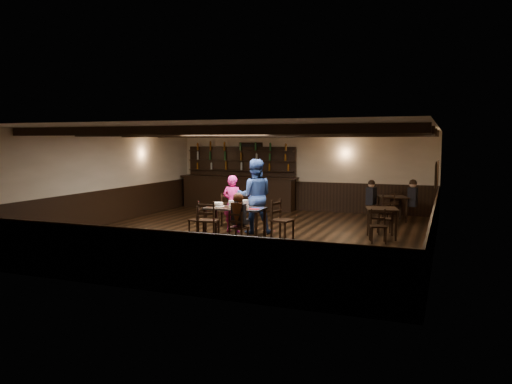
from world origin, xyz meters
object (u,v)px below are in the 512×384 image
(woman_pink, at_px, (233,204))
(man_blue, at_px, (255,196))
(chair_near_left, at_px, (207,218))
(chair_near_right, at_px, (237,225))
(bar_counter, at_px, (239,188))
(cake, at_px, (218,205))
(dining_table, at_px, (235,211))

(woman_pink, bearing_deg, man_blue, -173.94)
(chair_near_left, bearing_deg, chair_near_right, -11.86)
(chair_near_left, distance_m, man_blue, 1.60)
(bar_counter, bearing_deg, woman_pink, -68.93)
(chair_near_left, height_order, chair_near_right, chair_near_left)
(chair_near_right, distance_m, cake, 1.31)
(chair_near_right, bearing_deg, dining_table, 116.59)
(dining_table, xyz_separation_m, chair_near_right, (0.42, -0.84, -0.20))
(woman_pink, height_order, bar_counter, bar_counter)
(woman_pink, bearing_deg, bar_counter, -67.58)
(cake, bearing_deg, woman_pink, 78.88)
(cake, bearing_deg, chair_near_left, -85.54)
(dining_table, xyz_separation_m, cake, (-0.49, 0.04, 0.13))
(woman_pink, bearing_deg, chair_near_left, 88.32)
(chair_near_left, relative_size, cake, 3.01)
(dining_table, distance_m, chair_near_right, 0.96)
(dining_table, xyz_separation_m, chair_near_left, (-0.43, -0.66, -0.09))
(dining_table, height_order, man_blue, man_blue)
(cake, bearing_deg, bar_counter, 107.32)
(bar_counter, bearing_deg, dining_table, -67.95)
(dining_table, height_order, chair_near_right, chair_near_right)
(dining_table, distance_m, bar_counter, 5.52)
(cake, distance_m, bar_counter, 5.32)
(chair_near_right, distance_m, woman_pink, 1.74)
(woman_pink, relative_size, cake, 4.63)
(bar_counter, bearing_deg, chair_near_left, -74.17)
(chair_near_right, xyz_separation_m, bar_counter, (-2.49, 5.96, 0.26))
(dining_table, height_order, chair_near_left, chair_near_left)
(dining_table, bearing_deg, bar_counter, 112.05)
(woman_pink, distance_m, man_blue, 0.64)
(chair_near_left, relative_size, man_blue, 0.50)
(woman_pink, distance_m, cake, 0.65)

